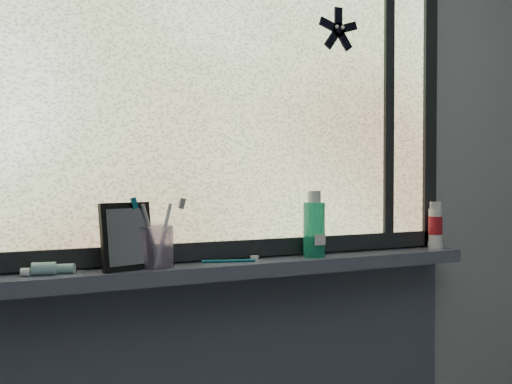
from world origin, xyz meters
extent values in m
cube|color=#9EA3A8|center=(0.00, 1.30, 1.25)|extent=(3.00, 0.01, 2.50)
cube|color=#4A4F62|center=(0.00, 1.23, 1.00)|extent=(1.62, 0.14, 0.04)
cube|color=silver|center=(0.00, 1.28, 1.53)|extent=(1.50, 0.01, 1.00)
cube|color=black|center=(0.00, 1.28, 1.05)|extent=(1.60, 0.03, 0.05)
cube|color=black|center=(0.78, 1.28, 1.53)|extent=(0.05, 0.03, 1.10)
cube|color=black|center=(0.60, 1.28, 1.53)|extent=(0.03, 0.03, 1.00)
cube|color=black|center=(-0.28, 1.21, 1.11)|extent=(0.15, 0.10, 0.17)
cylinder|color=#B09DD0|center=(-0.20, 1.22, 1.08)|extent=(0.09, 0.09, 0.11)
cylinder|color=#20A77B|center=(0.28, 1.22, 1.12)|extent=(0.07, 0.07, 0.16)
cylinder|color=silver|center=(0.77, 1.23, 1.10)|extent=(0.05, 0.05, 0.11)
camera|label=1|loc=(-0.61, -0.24, 1.25)|focal=40.00mm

